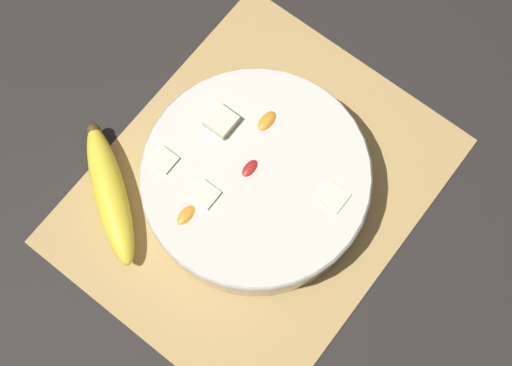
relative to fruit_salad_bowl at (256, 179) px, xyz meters
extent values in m
plane|color=black|center=(0.00, 0.00, -0.04)|extent=(6.00, 6.00, 0.00)
cube|color=tan|center=(0.00, 0.00, -0.04)|extent=(0.44, 0.36, 0.01)
cube|color=#3D2D19|center=(-0.18, 0.00, -0.04)|extent=(0.01, 0.35, 0.00)
cube|color=#3D2D19|center=(-0.13, 0.00, -0.04)|extent=(0.01, 0.35, 0.00)
cube|color=#3D2D19|center=(-0.09, 0.00, -0.04)|extent=(0.01, 0.35, 0.00)
cube|color=#3D2D19|center=(-0.04, 0.00, -0.04)|extent=(0.01, 0.35, 0.00)
cube|color=#3D2D19|center=(0.00, 0.00, -0.04)|extent=(0.01, 0.35, 0.00)
cube|color=#3D2D19|center=(0.04, 0.00, -0.04)|extent=(0.01, 0.35, 0.00)
cube|color=#3D2D19|center=(0.09, 0.00, -0.04)|extent=(0.01, 0.35, 0.00)
cube|color=#3D2D19|center=(0.13, 0.00, -0.04)|extent=(0.01, 0.35, 0.00)
cube|color=#3D2D19|center=(0.18, 0.00, -0.04)|extent=(0.01, 0.35, 0.00)
cylinder|color=silver|center=(0.00, 0.00, 0.00)|extent=(0.26, 0.26, 0.06)
torus|color=silver|center=(0.00, 0.00, 0.02)|extent=(0.27, 0.27, 0.01)
cylinder|color=#F7EFC6|center=(0.07, 0.07, 0.01)|extent=(0.03, 0.03, 0.01)
cylinder|color=#F7EFC6|center=(-0.03, 0.07, -0.01)|extent=(0.03, 0.03, 0.01)
cylinder|color=#F7EFC6|center=(0.03, 0.06, -0.01)|extent=(0.03, 0.03, 0.01)
cylinder|color=#F7EFC6|center=(-0.02, -0.03, -0.02)|extent=(0.03, 0.03, 0.01)
cylinder|color=#F7EFC6|center=(-0.04, 0.03, 0.02)|extent=(0.03, 0.03, 0.01)
cylinder|color=#F7EFC6|center=(-0.09, -0.04, -0.02)|extent=(0.03, 0.03, 0.01)
cylinder|color=#F7EFC6|center=(0.06, 0.00, -0.01)|extent=(0.03, 0.03, 0.01)
cylinder|color=#F7EFC6|center=(0.00, 0.06, 0.02)|extent=(0.03, 0.03, 0.01)
cylinder|color=#F7EFC6|center=(-0.07, -0.01, -0.02)|extent=(0.03, 0.03, 0.01)
cylinder|color=#F7EFC6|center=(-0.08, 0.04, -0.01)|extent=(0.03, 0.03, 0.01)
cylinder|color=#F7EFC6|center=(-0.02, 0.04, -0.01)|extent=(0.03, 0.03, 0.01)
cube|color=beige|center=(0.07, 0.05, -0.02)|extent=(0.02, 0.02, 0.02)
cube|color=beige|center=(0.01, -0.08, 0.01)|extent=(0.02, 0.02, 0.02)
cube|color=beige|center=(-0.05, 0.03, -0.01)|extent=(0.02, 0.02, 0.02)
cube|color=beige|center=(-0.04, -0.07, -0.01)|extent=(0.03, 0.03, 0.03)
cube|color=beige|center=(-0.02, -0.07, 0.02)|extent=(0.03, 0.03, 0.03)
cube|color=beige|center=(0.00, 0.02, 0.00)|extent=(0.03, 0.03, 0.03)
cube|color=beige|center=(-0.10, -0.01, -0.01)|extent=(0.03, 0.03, 0.03)
cube|color=beige|center=(0.05, -0.09, 0.02)|extent=(0.02, 0.02, 0.02)
cube|color=beige|center=(0.02, -0.04, 0.01)|extent=(0.03, 0.03, 0.03)
cube|color=beige|center=(-0.03, 0.09, 0.02)|extent=(0.03, 0.03, 0.03)
cube|color=beige|center=(-0.06, 0.08, -0.01)|extent=(0.03, 0.03, 0.03)
cube|color=beige|center=(0.01, -0.10, -0.01)|extent=(0.03, 0.03, 0.03)
cube|color=beige|center=(-0.07, -0.05, 0.01)|extent=(0.02, 0.02, 0.02)
cube|color=beige|center=(0.06, -0.03, 0.02)|extent=(0.03, 0.03, 0.03)
ellipsoid|color=#B2231E|center=(-0.01, 0.08, -0.01)|extent=(0.03, 0.02, 0.02)
ellipsoid|color=orange|center=(-0.07, -0.08, 0.00)|extent=(0.03, 0.02, 0.01)
ellipsoid|color=#B2231E|center=(0.06, -0.06, 0.00)|extent=(0.03, 0.02, 0.01)
ellipsoid|color=orange|center=(0.10, 0.01, 0.01)|extent=(0.03, 0.02, 0.02)
ellipsoid|color=orange|center=(-0.08, 0.01, -0.01)|extent=(0.03, 0.02, 0.01)
ellipsoid|color=#B2231E|center=(0.00, -0.01, 0.02)|extent=(0.03, 0.02, 0.01)
ellipsoid|color=orange|center=(0.09, -0.03, 0.02)|extent=(0.03, 0.02, 0.02)
ellipsoid|color=orange|center=(-0.04, 0.00, -0.01)|extent=(0.03, 0.02, 0.02)
ellipsoid|color=orange|center=(-0.06, -0.03, 0.02)|extent=(0.03, 0.02, 0.01)
ellipsoid|color=yellow|center=(0.12, -0.13, -0.02)|extent=(0.13, 0.17, 0.04)
sphere|color=#473819|center=(0.07, -0.20, -0.02)|extent=(0.02, 0.02, 0.02)
camera|label=1|loc=(0.20, 0.16, 0.79)|focal=50.00mm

